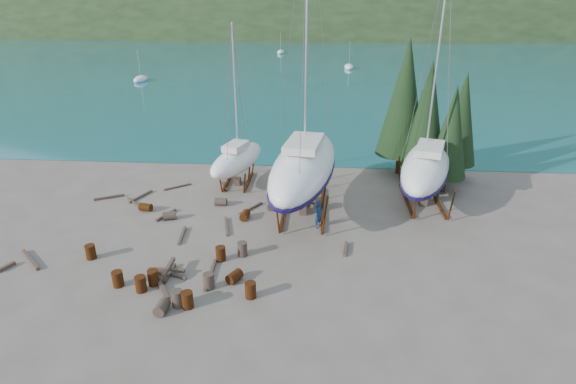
# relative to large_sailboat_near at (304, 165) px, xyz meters

# --- Properties ---
(ground) EXTENTS (600.00, 600.00, 0.00)m
(ground) POSITION_rel_large_sailboat_near_xyz_m (-3.06, -5.89, -3.43)
(ground) COLOR #5E554A
(ground) RESTS_ON ground
(bay_water) EXTENTS (700.00, 700.00, 0.00)m
(bay_water) POSITION_rel_large_sailboat_near_xyz_m (-3.06, 309.11, -3.42)
(bay_water) COLOR #166270
(bay_water) RESTS_ON ground
(far_hill) EXTENTS (800.00, 360.00, 110.00)m
(far_hill) POSITION_rel_large_sailboat_near_xyz_m (-3.06, 314.11, -3.43)
(far_hill) COLOR black
(far_hill) RESTS_ON ground
(far_house_left) EXTENTS (6.60, 5.60, 5.60)m
(far_house_left) POSITION_rel_large_sailboat_near_xyz_m (-63.06, 184.11, -0.50)
(far_house_left) COLOR beige
(far_house_left) RESTS_ON ground
(far_house_center) EXTENTS (6.60, 5.60, 5.60)m
(far_house_center) POSITION_rel_large_sailboat_near_xyz_m (-23.06, 184.11, -0.50)
(far_house_center) COLOR beige
(far_house_center) RESTS_ON ground
(far_house_right) EXTENTS (6.60, 5.60, 5.60)m
(far_house_right) POSITION_rel_large_sailboat_near_xyz_m (26.94, 184.11, -0.50)
(far_house_right) COLOR beige
(far_house_right) RESTS_ON ground
(cypress_near_right) EXTENTS (3.60, 3.60, 10.00)m
(cypress_near_right) POSITION_rel_large_sailboat_near_xyz_m (9.44, 6.11, 2.36)
(cypress_near_right) COLOR black
(cypress_near_right) RESTS_ON ground
(cypress_mid_right) EXTENTS (3.06, 3.06, 8.50)m
(cypress_mid_right) POSITION_rel_large_sailboat_near_xyz_m (10.94, 4.11, 1.49)
(cypress_mid_right) COLOR black
(cypress_mid_right) RESTS_ON ground
(cypress_back_left) EXTENTS (4.14, 4.14, 11.50)m
(cypress_back_left) POSITION_rel_large_sailboat_near_xyz_m (7.94, 8.11, 3.23)
(cypress_back_left) COLOR black
(cypress_back_left) RESTS_ON ground
(cypress_far_right) EXTENTS (3.24, 3.24, 9.00)m
(cypress_far_right) POSITION_rel_large_sailboat_near_xyz_m (12.44, 7.11, 1.78)
(cypress_far_right) COLOR black
(cypress_far_right) RESTS_ON ground
(moored_boat_left) EXTENTS (2.00, 5.00, 6.05)m
(moored_boat_left) POSITION_rel_large_sailboat_near_xyz_m (-33.06, 54.11, -3.04)
(moored_boat_left) COLOR white
(moored_boat_left) RESTS_ON ground
(moored_boat_mid) EXTENTS (2.00, 5.00, 6.05)m
(moored_boat_mid) POSITION_rel_large_sailboat_near_xyz_m (6.94, 74.11, -3.04)
(moored_boat_mid) COLOR white
(moored_boat_mid) RESTS_ON ground
(moored_boat_far) EXTENTS (2.00, 5.00, 6.05)m
(moored_boat_far) POSITION_rel_large_sailboat_near_xyz_m (-11.06, 104.11, -3.04)
(moored_boat_far) COLOR white
(moored_boat_far) RESTS_ON ground
(large_sailboat_near) EXTENTS (5.90, 13.97, 21.31)m
(large_sailboat_near) POSITION_rel_large_sailboat_near_xyz_m (0.00, 0.00, 0.00)
(large_sailboat_near) COLOR white
(large_sailboat_near) RESTS_ON ground
(large_sailboat_far) EXTENTS (6.42, 11.57, 17.58)m
(large_sailboat_far) POSITION_rel_large_sailboat_near_xyz_m (8.88, 2.05, -0.56)
(large_sailboat_far) COLOR white
(large_sailboat_far) RESTS_ON ground
(small_sailboat_shore) EXTENTS (4.59, 8.27, 12.61)m
(small_sailboat_shore) POSITION_rel_large_sailboat_near_xyz_m (-5.68, 4.84, -1.35)
(small_sailboat_shore) COLOR white
(small_sailboat_shore) RESTS_ON ground
(worker) EXTENTS (0.77, 0.83, 1.91)m
(worker) POSITION_rel_large_sailboat_near_xyz_m (1.12, -2.70, -2.47)
(worker) COLOR navy
(worker) RESTS_ON ground
(drum_0) EXTENTS (0.58, 0.58, 0.88)m
(drum_0) POSITION_rel_large_sailboat_near_xyz_m (-9.45, -10.29, -2.99)
(drum_0) COLOR #55250E
(drum_0) RESTS_ON ground
(drum_1) EXTENTS (0.64, 0.92, 0.58)m
(drum_1) POSITION_rel_large_sailboat_near_xyz_m (-6.39, -12.27, -3.14)
(drum_1) COLOR #2D2823
(drum_1) RESTS_ON ground
(drum_2) EXTENTS (0.97, 0.73, 0.58)m
(drum_2) POSITION_rel_large_sailboat_near_xyz_m (-11.39, -1.11, -3.14)
(drum_2) COLOR #55250E
(drum_2) RESTS_ON ground
(drum_3) EXTENTS (0.58, 0.58, 0.88)m
(drum_3) POSITION_rel_large_sailboat_near_xyz_m (-8.05, -10.65, -2.99)
(drum_3) COLOR #55250E
(drum_3) RESTS_ON ground
(drum_4) EXTENTS (1.04, 0.88, 0.58)m
(drum_4) POSITION_rel_large_sailboat_near_xyz_m (-1.82, 2.33, -3.14)
(drum_4) COLOR #55250E
(drum_4) RESTS_ON ground
(drum_5) EXTENTS (0.58, 0.58, 0.88)m
(drum_5) POSITION_rel_large_sailboat_near_xyz_m (-3.35, -6.72, -2.99)
(drum_5) COLOR #2D2823
(drum_5) RESTS_ON ground
(drum_6) EXTENTS (0.67, 0.93, 0.58)m
(drum_6) POSITION_rel_large_sailboat_near_xyz_m (-4.00, -1.88, -3.14)
(drum_6) COLOR #55250E
(drum_6) RESTS_ON ground
(drum_7) EXTENTS (0.58, 0.58, 0.88)m
(drum_7) POSITION_rel_large_sailboat_near_xyz_m (-2.25, -10.75, -2.99)
(drum_7) COLOR #55250E
(drum_7) RESTS_ON ground
(drum_8) EXTENTS (0.58, 0.58, 0.88)m
(drum_8) POSITION_rel_large_sailboat_near_xyz_m (-12.22, -7.70, -2.99)
(drum_8) COLOR #55250E
(drum_8) RESTS_ON ground
(drum_9) EXTENTS (0.89, 0.59, 0.58)m
(drum_9) POSITION_rel_large_sailboat_near_xyz_m (-6.16, 0.25, -3.14)
(drum_9) COLOR #2D2823
(drum_9) RESTS_ON ground
(drum_10) EXTENTS (0.58, 0.58, 0.88)m
(drum_10) POSITION_rel_large_sailboat_near_xyz_m (-5.24, -11.80, -2.99)
(drum_10) COLOR #55250E
(drum_10) RESTS_ON ground
(drum_11) EXTENTS (0.66, 0.93, 0.58)m
(drum_11) POSITION_rel_large_sailboat_near_xyz_m (-2.35, -0.08, -3.14)
(drum_11) COLOR #2D2823
(drum_11) RESTS_ON ground
(drum_12) EXTENTS (0.93, 1.05, 0.58)m
(drum_12) POSITION_rel_large_sailboat_near_xyz_m (-3.34, -9.39, -3.14)
(drum_12) COLOR #55250E
(drum_12) RESTS_ON ground
(drum_13) EXTENTS (0.58, 0.58, 0.88)m
(drum_13) POSITION_rel_large_sailboat_near_xyz_m (-7.60, -10.03, -2.99)
(drum_13) COLOR #55250E
(drum_13) RESTS_ON ground
(drum_14) EXTENTS (0.58, 0.58, 0.88)m
(drum_14) POSITION_rel_large_sailboat_near_xyz_m (-4.53, -7.33, -2.99)
(drum_14) COLOR #55250E
(drum_14) RESTS_ON ground
(drum_15) EXTENTS (1.01, 0.80, 0.58)m
(drum_15) POSITION_rel_large_sailboat_near_xyz_m (-9.23, -2.34, -3.14)
(drum_15) COLOR #2D2823
(drum_15) RESTS_ON ground
(drum_16) EXTENTS (0.58, 0.58, 0.88)m
(drum_16) POSITION_rel_large_sailboat_near_xyz_m (-5.77, -11.73, -2.99)
(drum_16) COLOR #2D2823
(drum_16) RESTS_ON ground
(drum_17) EXTENTS (0.58, 0.58, 0.88)m
(drum_17) POSITION_rel_large_sailboat_near_xyz_m (-4.57, -10.13, -2.99)
(drum_17) COLOR #2D2823
(drum_17) RESTS_ON ground
(timber_0) EXTENTS (1.91, 1.55, 0.14)m
(timber_0) POSITION_rel_large_sailboat_near_xyz_m (-10.41, 3.36, -3.36)
(timber_0) COLOR brown
(timber_0) RESTS_ON ground
(timber_1) EXTENTS (0.38, 1.59, 0.19)m
(timber_1) POSITION_rel_large_sailboat_near_xyz_m (2.83, -5.65, -3.33)
(timber_1) COLOR brown
(timber_1) RESTS_ON ground
(timber_2) EXTENTS (2.05, 1.23, 0.19)m
(timber_2) POSITION_rel_large_sailboat_near_xyz_m (-15.03, 0.85, -3.33)
(timber_2) COLOR brown
(timber_2) RESTS_ON ground
(timber_3) EXTENTS (2.43, 0.97, 0.15)m
(timber_3) POSITION_rel_large_sailboat_near_xyz_m (-7.20, -9.06, -3.35)
(timber_3) COLOR brown
(timber_3) RESTS_ON ground
(timber_4) EXTENTS (0.95, 1.96, 0.17)m
(timber_4) POSITION_rel_large_sailboat_near_xyz_m (-9.66, -1.85, -3.34)
(timber_4) COLOR brown
(timber_4) RESTS_ON ground
(timber_5) EXTENTS (0.30, 3.05, 0.16)m
(timber_5) POSITION_rel_large_sailboat_near_xyz_m (-4.77, -8.98, -3.35)
(timber_5) COLOR brown
(timber_5) RESTS_ON ground
(timber_9) EXTENTS (1.13, 1.99, 0.15)m
(timber_9) POSITION_rel_large_sailboat_near_xyz_m (-6.75, 3.87, -3.35)
(timber_9) COLOR brown
(timber_9) RESTS_ON ground
(timber_10) EXTENTS (1.46, 2.23, 0.16)m
(timber_10) POSITION_rel_large_sailboat_near_xyz_m (-3.84, -0.32, -3.34)
(timber_10) COLOR brown
(timber_10) RESTS_ON ground
(timber_11) EXTENTS (0.81, 2.61, 0.15)m
(timber_11) POSITION_rel_large_sailboat_near_xyz_m (-5.04, -3.19, -3.35)
(timber_11) COLOR brown
(timber_11) RESTS_ON ground
(timber_12) EXTENTS (0.41, 2.25, 0.17)m
(timber_12) POSITION_rel_large_sailboat_near_xyz_m (-7.65, -4.71, -3.34)
(timber_12) COLOR brown
(timber_12) RESTS_ON ground
(timber_13) EXTENTS (0.59, 1.02, 0.22)m
(timber_13) POSITION_rel_large_sailboat_near_xyz_m (-16.54, -9.14, -3.32)
(timber_13) COLOR brown
(timber_13) RESTS_ON ground
(timber_14) EXTENTS (2.19, 2.02, 0.18)m
(timber_14) POSITION_rel_large_sailboat_near_xyz_m (-15.65, -8.26, -3.33)
(timber_14) COLOR brown
(timber_14) RESTS_ON ground
(timber_15) EXTENTS (2.16, 2.16, 0.15)m
(timber_15) POSITION_rel_large_sailboat_near_xyz_m (-12.54, -0.17, -3.35)
(timber_15) COLOR brown
(timber_15) RESTS_ON ground
(timber_16) EXTENTS (1.59, 2.34, 0.23)m
(timber_16) POSITION_rel_large_sailboat_near_xyz_m (-7.11, -10.31, -3.31)
(timber_16) COLOR brown
(timber_16) RESTS_ON ground
(timber_17) EXTENTS (1.04, 2.40, 0.16)m
(timber_17) POSITION_rel_large_sailboat_near_xyz_m (-12.68, 1.23, -3.35)
(timber_17) COLOR brown
(timber_17) RESTS_ON ground
(timber_pile_fore) EXTENTS (1.80, 1.80, 0.60)m
(timber_pile_fore) POSITION_rel_large_sailboat_near_xyz_m (-7.08, -9.05, -3.13)
(timber_pile_fore) COLOR brown
(timber_pile_fore) RESTS_ON ground
(timber_pile_aft) EXTENTS (1.80, 1.80, 0.60)m
(timber_pile_aft) POSITION_rel_large_sailboat_near_xyz_m (0.01, 0.69, -3.13)
(timber_pile_aft) COLOR brown
(timber_pile_aft) RESTS_ON ground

